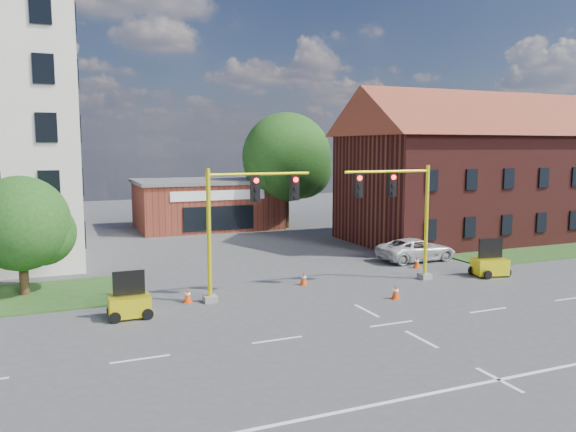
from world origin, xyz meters
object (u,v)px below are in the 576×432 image
object	(u,v)px
signal_mast_east	(401,209)
pickup_white	(416,250)
trailer_east	(490,265)
signal_mast_west	(243,217)
trailer_west	(130,304)

from	to	relation	value
signal_mast_east	pickup_white	xyz separation A→B (m)	(4.17, 4.35, -3.21)
trailer_east	pickup_white	world-z (taller)	trailer_east
signal_mast_west	pickup_white	world-z (taller)	signal_mast_west
signal_mast_west	signal_mast_east	bearing A→B (deg)	0.00
trailer_west	trailer_east	world-z (taller)	trailer_east
trailer_west	pickup_white	distance (m)	19.05
signal_mast_west	trailer_west	size ratio (longest dim) A/B	3.23
signal_mast_east	pickup_white	size ratio (longest dim) A/B	1.21
signal_mast_west	signal_mast_east	size ratio (longest dim) A/B	1.00
trailer_west	trailer_east	size ratio (longest dim) A/B	0.96
pickup_white	signal_mast_west	bearing A→B (deg)	107.38
pickup_white	trailer_east	bearing A→B (deg)	-167.39
signal_mast_west	signal_mast_east	distance (m)	8.71
trailer_east	signal_mast_east	bearing A→B (deg)	-174.59
signal_mast_east	trailer_east	distance (m)	6.41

